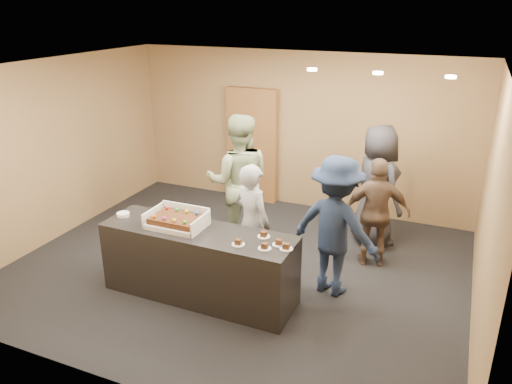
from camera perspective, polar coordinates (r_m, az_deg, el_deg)
room at (r=6.45m, az=-2.17°, el=1.95°), size 6.04×6.00×2.70m
serving_counter at (r=6.21m, az=-6.51°, el=-8.13°), size 2.41×0.72×0.90m
storage_cabinet at (r=8.98m, az=-0.42°, el=5.33°), size 0.93×0.15×2.05m
cake_box at (r=6.14m, az=-8.92°, el=-3.41°), size 0.69×0.47×0.20m
sheet_cake at (r=6.10m, az=-9.08°, el=-3.07°), size 0.59×0.40×0.11m
plate_stack at (r=6.56m, az=-14.95°, el=-2.48°), size 0.16×0.16×0.04m
slice_a at (r=5.62m, az=-2.05°, el=-5.83°), size 0.15×0.15×0.07m
slice_b at (r=5.79m, az=0.90°, el=-4.93°), size 0.15×0.15×0.07m
slice_c at (r=5.53m, az=1.00°, el=-6.29°), size 0.15×0.15×0.07m
slice_d at (r=5.62m, az=2.63°, el=-5.84°), size 0.15×0.15×0.07m
slice_e at (r=5.53m, az=3.48°, el=-6.31°), size 0.15×0.15×0.07m
person_server_grey at (r=6.42m, az=-0.47°, el=-3.52°), size 0.67×0.55×1.59m
person_sage_man at (r=7.27m, az=-1.98°, el=1.22°), size 1.18×1.06×1.99m
person_navy_man at (r=6.15m, az=9.10°, el=-3.94°), size 1.27×0.91×1.78m
person_brown_extra at (r=6.95m, az=13.60°, el=-2.34°), size 0.97×0.62×1.54m
person_dark_suit at (r=7.52m, az=13.65°, el=0.65°), size 1.06×1.03×1.83m
ceiling_spotlights at (r=6.14m, az=13.76°, el=13.07°), size 1.72×0.12×0.03m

